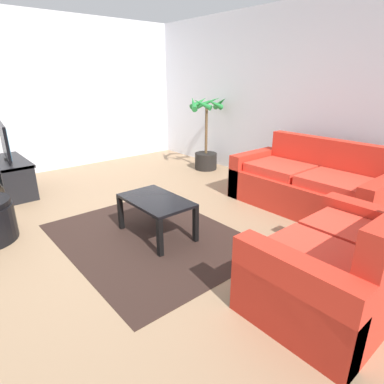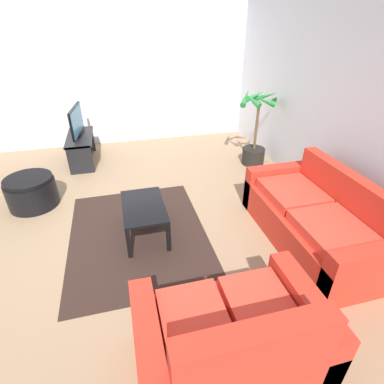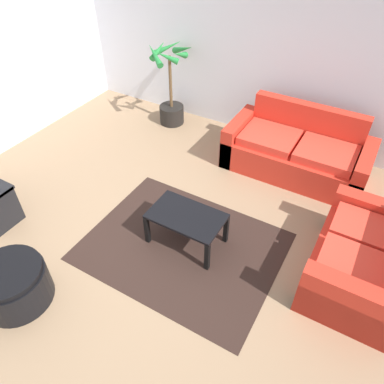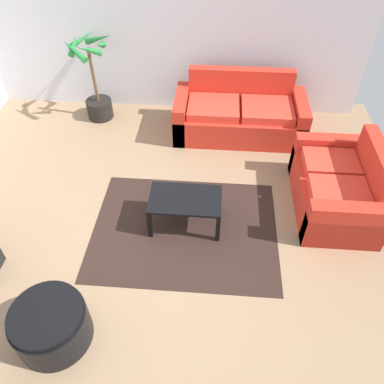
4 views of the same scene
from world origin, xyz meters
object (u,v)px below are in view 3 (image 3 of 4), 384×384
(coffee_table, at_px, (186,219))
(ottoman, at_px, (13,285))
(couch_main, at_px, (297,153))
(couch_loveseat, at_px, (363,261))
(potted_palm, at_px, (171,95))

(coffee_table, distance_m, ottoman, 1.88)
(couch_main, distance_m, coffee_table, 2.07)
(couch_main, xyz_separation_m, couch_loveseat, (1.19, -1.52, -0.00))
(couch_main, relative_size, couch_loveseat, 1.38)
(coffee_table, distance_m, potted_palm, 2.77)
(potted_palm, xyz_separation_m, ottoman, (0.53, -3.75, -0.29))
(potted_palm, height_order, ottoman, potted_palm)
(couch_loveseat, height_order, coffee_table, couch_loveseat)
(ottoman, bearing_deg, couch_loveseat, 33.75)
(couch_loveseat, xyz_separation_m, coffee_table, (-1.84, -0.45, 0.07))
(couch_loveseat, height_order, ottoman, couch_loveseat)
(couch_loveseat, xyz_separation_m, ottoman, (-2.93, -1.96, -0.07))
(couch_main, bearing_deg, ottoman, -116.70)
(couch_loveseat, height_order, potted_palm, potted_palm)
(potted_palm, relative_size, ottoman, 1.96)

